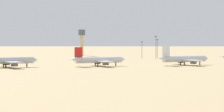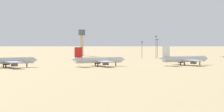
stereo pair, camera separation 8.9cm
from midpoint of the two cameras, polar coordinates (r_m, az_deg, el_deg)
ground at (r=299.12m, az=3.14°, el=-1.07°), size 4000.00×4000.00×0.00m
ridge_east at (r=1278.35m, az=0.70°, el=4.38°), size 302.54×257.09×136.84m
ridge_far_east at (r=1615.89m, az=8.51°, el=3.66°), size 401.45×356.54×125.00m
parked_jet_white_1 at (r=279.56m, az=-11.99°, el=-0.52°), size 35.93×30.71×11.92m
parked_jet_red_2 at (r=287.18m, az=-1.59°, el=-0.46°), size 33.77×28.45×11.15m
parked_jet_white_3 at (r=301.63m, az=8.24°, el=-0.33°), size 35.26×29.88×11.64m
control_tower at (r=463.81m, az=-3.48°, el=1.85°), size 5.20×5.20×24.29m
light_pole_west at (r=411.72m, az=5.21°, el=1.02°), size 1.80×0.50×15.37m
light_pole_mid at (r=399.65m, az=3.45°, el=0.86°), size 1.80×0.50×13.57m
light_pole_east at (r=395.34m, az=5.06°, el=1.17°), size 1.80×0.50×18.00m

